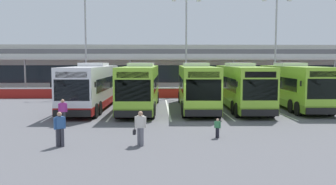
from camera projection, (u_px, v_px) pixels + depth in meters
ground_plane at (202, 120)px, 23.68m from camera, size 200.00×200.00×0.00m
terminal_building at (178, 68)px, 50.21m from camera, size 70.00×13.00×6.00m
red_barrier_wall at (185, 93)px, 38.07m from camera, size 60.00×0.40×1.10m
coach_bus_leftmost at (92, 87)px, 29.02m from camera, size 3.21×12.23×3.78m
coach_bus_left_centre at (140, 88)px, 28.79m from camera, size 3.21×12.23×3.78m
coach_bus_centre at (196, 87)px, 29.20m from camera, size 3.21×12.23×3.78m
coach_bus_right_centre at (241, 87)px, 29.31m from camera, size 3.21×12.23×3.78m
coach_bus_rightmost at (293, 86)px, 30.09m from camera, size 3.21×12.23×3.78m
bay_stripe_far_west at (66, 109)px, 29.32m from camera, size 0.14×13.00×0.01m
bay_stripe_west at (117, 109)px, 29.46m from camera, size 0.14×13.00×0.01m
bay_stripe_mid_west at (168, 108)px, 29.59m from camera, size 0.14×13.00×0.01m
bay_stripe_centre at (218, 108)px, 29.72m from camera, size 0.14×13.00×0.01m
bay_stripe_mid_east at (268, 108)px, 29.86m from camera, size 0.14×13.00×0.01m
bay_stripe_east at (317, 108)px, 29.99m from camera, size 0.14×13.00×0.01m
pedestrian_with_handbag at (140, 127)px, 16.56m from camera, size 0.63×0.35×1.62m
pedestrian_in_dark_coat at (60, 128)px, 16.35m from camera, size 0.50×0.37×1.62m
pedestrian_child at (217, 127)px, 18.23m from camera, size 0.33×0.25×1.00m
pedestrian_near_bin at (63, 111)px, 21.70m from camera, size 0.54×0.29×1.62m
lamp_post_west at (86, 40)px, 39.34m from camera, size 3.24×0.28×11.00m
lamp_post_centre at (186, 40)px, 40.48m from camera, size 3.24×0.28×11.00m
lamp_post_east at (276, 40)px, 40.26m from camera, size 3.24×0.28×11.00m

